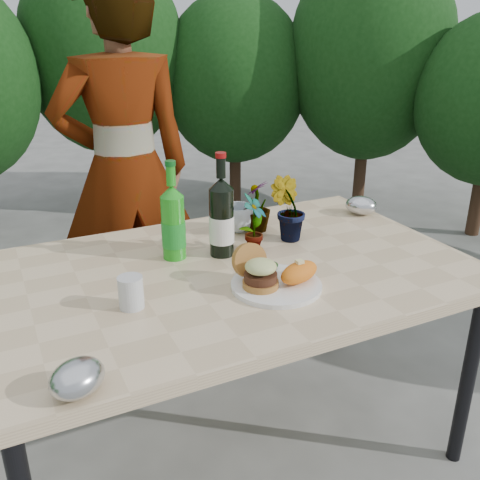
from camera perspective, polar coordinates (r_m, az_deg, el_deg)
name	(u,v)px	position (r m, az deg, el deg)	size (l,w,h in m)	color
ground	(231,444)	(2.20, -0.97, -20.96)	(80.00, 80.00, 0.00)	#62625E
patio_table	(230,284)	(1.80, -1.11, -4.66)	(1.60, 1.00, 0.75)	beige
shrub_hedge	(144,91)	(3.25, -10.18, 15.35)	(6.95, 5.00, 2.11)	#382316
dinner_plate	(276,285)	(1.65, 3.89, -4.84)	(0.28, 0.28, 0.01)	white
burger_stack	(258,271)	(1.62, 1.91, -3.29)	(0.11, 0.16, 0.11)	#B7722D
sweet_potato	(299,272)	(1.65, 6.33, -3.45)	(0.15, 0.08, 0.06)	orange
grilled_veg	(267,267)	(1.72, 2.88, -2.87)	(0.08, 0.05, 0.03)	olive
wine_bottle	(222,219)	(1.83, -1.98, 2.30)	(0.09, 0.09, 0.36)	black
sparkling_water	(173,224)	(1.82, -7.14, 1.75)	(0.08, 0.08, 0.34)	#1F991B
plastic_cup	(131,292)	(1.55, -11.56, -5.49)	(0.07, 0.07, 0.10)	silver
seedling_left	(254,223)	(1.87, 1.49, 1.82)	(0.11, 0.07, 0.21)	#21511C
seedling_mid	(288,209)	(1.97, 5.12, 3.29)	(0.13, 0.11, 0.24)	#2F5E20
seedling_right	(257,206)	(2.06, 1.81, 3.65)	(0.11, 0.11, 0.20)	#295C1F
blue_bowl	(238,218)	(2.07, -0.27, 2.33)	(0.13, 0.13, 0.10)	silver
foil_packet_left	(77,378)	(1.25, -16.99, -13.90)	(0.13, 0.11, 0.08)	#B5B7BC
foil_packet_right	(361,205)	(2.32, 12.80, 3.62)	(0.13, 0.11, 0.08)	silver
person	(125,172)	(2.54, -12.16, 7.11)	(0.63, 0.41, 1.73)	#905E48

